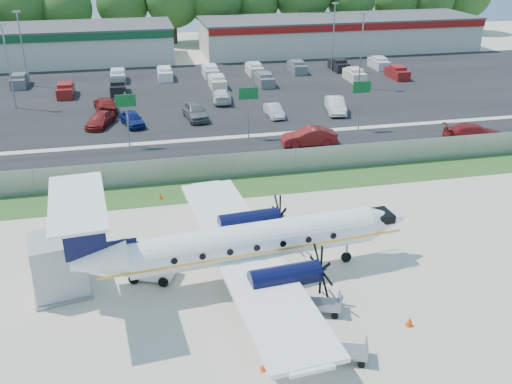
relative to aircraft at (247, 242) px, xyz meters
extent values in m
plane|color=beige|center=(1.93, 0.41, -2.35)|extent=(170.00, 170.00, 0.00)
cube|color=#2D561E|center=(1.93, 12.41, -2.34)|extent=(170.00, 4.00, 0.02)
cube|color=black|center=(1.93, 19.41, -2.34)|extent=(170.00, 8.00, 0.02)
cube|color=black|center=(1.93, 40.41, -2.34)|extent=(170.00, 32.00, 0.02)
cube|color=gray|center=(1.93, 14.41, -1.35)|extent=(120.00, 0.02, 1.90)
cube|color=gray|center=(1.93, 14.41, -0.37)|extent=(120.00, 0.06, 0.06)
cube|color=gray|center=(1.93, 14.41, -2.30)|extent=(120.00, 0.06, 0.06)
cube|color=beige|center=(-22.07, 62.41, 0.15)|extent=(46.00, 12.00, 5.00)
cube|color=#474749|center=(-22.07, 62.41, 2.77)|extent=(46.40, 12.40, 0.24)
cube|color=#0F4723|center=(-22.07, 56.31, 2.15)|extent=(46.00, 0.20, 1.00)
cube|color=beige|center=(27.93, 62.41, 0.15)|extent=(44.00, 12.00, 5.00)
cube|color=#474749|center=(27.93, 62.41, 2.77)|extent=(44.40, 12.40, 0.24)
cube|color=maroon|center=(27.93, 56.31, 2.15)|extent=(44.00, 0.20, 1.00)
cylinder|color=gray|center=(-6.07, 23.41, 0.15)|extent=(0.14, 0.14, 5.00)
cube|color=#0C5923|center=(-6.07, 23.26, 1.95)|extent=(1.80, 0.08, 1.10)
cylinder|color=gray|center=(4.93, 23.41, 0.15)|extent=(0.14, 0.14, 5.00)
cube|color=#0C5923|center=(4.93, 23.26, 1.95)|extent=(1.80, 0.08, 1.10)
cylinder|color=gray|center=(15.93, 23.41, 0.15)|extent=(0.14, 0.14, 5.00)
cube|color=#0C5923|center=(15.93, 23.26, 1.95)|extent=(1.80, 0.08, 1.10)
cylinder|color=gray|center=(-18.07, 38.41, 2.15)|extent=(0.18, 0.18, 9.00)
cube|color=gray|center=(-18.07, 38.41, 6.65)|extent=(0.90, 0.35, 0.18)
cylinder|color=gray|center=(21.93, 38.41, 2.15)|extent=(0.18, 0.18, 9.00)
cube|color=gray|center=(21.93, 38.41, 6.65)|extent=(0.90, 0.35, 0.18)
cylinder|color=gray|center=(-18.07, 48.41, 2.15)|extent=(0.18, 0.18, 9.00)
cube|color=gray|center=(-18.07, 48.41, 6.65)|extent=(0.90, 0.35, 0.18)
cylinder|color=gray|center=(21.93, 48.41, 2.15)|extent=(0.18, 0.18, 9.00)
cube|color=gray|center=(21.93, 48.41, 6.65)|extent=(0.90, 0.35, 0.18)
cylinder|color=white|center=(0.43, 0.04, 0.00)|extent=(13.80, 3.24, 2.08)
cone|color=white|center=(8.44, 0.73, 0.00)|extent=(2.57, 2.28, 2.08)
cone|color=white|center=(-7.79, -0.67, 0.22)|extent=(3.01, 2.31, 2.08)
cube|color=black|center=(8.22, 0.71, 0.38)|extent=(1.10, 1.50, 0.49)
cube|color=white|center=(-0.11, -0.01, -0.60)|extent=(5.13, 19.47, 0.24)
cylinder|color=black|center=(1.36, -3.07, -0.44)|extent=(3.81, 1.52, 1.20)
cylinder|color=black|center=(0.82, 3.25, -0.44)|extent=(3.81, 1.52, 1.20)
cube|color=black|center=(-8.34, -0.72, 2.08)|extent=(2.09, 0.37, 3.17)
cube|color=white|center=(-8.44, -0.73, 3.66)|extent=(3.19, 6.98, 0.15)
cylinder|color=gray|center=(6.10, 0.52, -1.64)|extent=(0.13, 0.13, 1.42)
cylinder|color=black|center=(6.10, 0.52, -2.05)|extent=(0.63, 0.25, 0.61)
cylinder|color=black|center=(0.16, -3.17, -2.00)|extent=(0.73, 0.50, 0.70)
cylinder|color=black|center=(-0.38, 3.15, -2.00)|extent=(0.73, 0.50, 0.70)
cube|color=white|center=(-5.15, 1.25, -1.83)|extent=(2.75, 2.23, 0.67)
cube|color=white|center=(-4.71, 1.07, -1.30)|extent=(1.44, 1.55, 0.48)
cube|color=black|center=(-4.31, 0.91, -1.28)|extent=(0.55, 1.04, 0.38)
cylinder|color=black|center=(-6.23, 0.88, -2.07)|extent=(0.61, 0.41, 0.57)
cylinder|color=black|center=(-5.67, 2.26, -2.07)|extent=(0.61, 0.41, 0.57)
cylinder|color=black|center=(-4.64, 0.23, -2.07)|extent=(0.61, 0.41, 0.57)
cylinder|color=black|center=(-4.08, 1.62, -2.07)|extent=(0.61, 0.41, 0.57)
cube|color=gray|center=(3.13, -7.45, -1.94)|extent=(2.10, 1.64, 0.11)
cube|color=gray|center=(2.30, -7.17, -1.66)|extent=(0.43, 1.07, 0.55)
cube|color=gray|center=(3.95, -7.73, -1.66)|extent=(0.43, 1.07, 0.55)
cylinder|color=black|center=(2.36, -7.72, -2.19)|extent=(0.35, 0.21, 0.33)
cylinder|color=black|center=(2.68, -6.77, -2.19)|extent=(0.35, 0.21, 0.33)
cylinder|color=black|center=(3.57, -8.14, -2.19)|extent=(0.35, 0.21, 0.33)
cylinder|color=black|center=(3.90, -7.18, -2.19)|extent=(0.35, 0.21, 0.33)
cube|color=gray|center=(3.12, -3.81, -1.92)|extent=(2.19, 1.68, 0.12)
cube|color=gray|center=(2.24, -3.54, -1.63)|extent=(0.42, 1.13, 0.58)
cube|color=gray|center=(4.00, -4.08, -1.63)|extent=(0.42, 1.13, 0.58)
cylinder|color=black|center=(2.32, -4.12, -2.18)|extent=(0.37, 0.21, 0.35)
cylinder|color=black|center=(2.63, -3.10, -2.18)|extent=(0.37, 0.21, 0.35)
cylinder|color=black|center=(3.61, -4.52, -2.18)|extent=(0.37, 0.21, 0.35)
cylinder|color=black|center=(3.93, -3.50, -2.18)|extent=(0.37, 0.21, 0.35)
cube|color=#A9ABB1|center=(-10.05, 0.98, -0.73)|extent=(3.17, 3.17, 3.25)
cube|color=gray|center=(-10.05, 0.98, -2.24)|extent=(3.42, 3.42, 0.22)
cone|color=#FA4607|center=(7.05, -5.83, -2.09)|extent=(0.34, 0.34, 0.51)
cube|color=#FA4607|center=(7.05, -5.83, -2.34)|extent=(0.36, 0.36, 0.03)
cone|color=#FA4607|center=(-0.72, -7.33, -2.10)|extent=(0.34, 0.34, 0.50)
cube|color=#FA4607|center=(-0.72, -7.33, -2.34)|extent=(0.35, 0.35, 0.03)
cone|color=#FA4607|center=(-4.06, 11.59, -2.12)|extent=(0.31, 0.31, 0.47)
cube|color=#FA4607|center=(-4.06, 11.59, -2.34)|extent=(0.33, 0.33, 0.03)
imported|color=maroon|center=(9.89, 20.17, -2.35)|extent=(5.04, 1.95, 1.64)
imported|color=maroon|center=(25.14, 17.93, -2.35)|extent=(5.95, 3.39, 1.63)
imported|color=maroon|center=(-8.77, 30.05, -2.35)|extent=(3.35, 5.00, 1.35)
imported|color=navy|center=(-5.65, 29.46, -2.35)|extent=(2.72, 4.51, 1.44)
imported|color=#595B5E|center=(0.76, 30.30, -2.35)|extent=(2.53, 5.16, 1.69)
imported|color=silver|center=(8.93, 29.43, -2.35)|extent=(1.51, 3.94, 1.28)
imported|color=silver|center=(15.70, 29.39, -2.35)|extent=(2.60, 5.16, 1.63)
imported|color=maroon|center=(-8.39, 35.05, -2.35)|extent=(2.86, 5.64, 1.57)
imported|color=silver|center=(4.46, 36.19, -2.35)|extent=(2.62, 5.23, 1.46)
camera|label=1|loc=(-5.32, -26.59, 15.55)|focal=40.00mm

